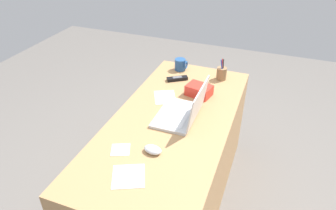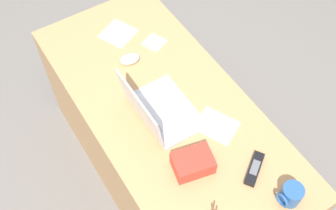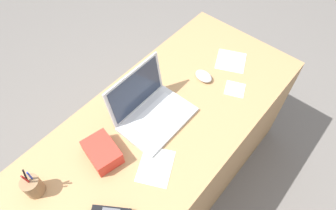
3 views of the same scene
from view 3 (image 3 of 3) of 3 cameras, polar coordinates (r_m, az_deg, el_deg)
The scene contains 9 objects.
ground_plane at distance 2.07m, azimuth -0.30°, elevation -13.47°, with size 6.00×6.00×0.00m, color slate.
desk at distance 1.74m, azimuth -0.35°, elevation -8.91°, with size 1.54×0.71×0.72m, color tan.
laptop at distance 1.40m, azimuth -3.32°, elevation -0.93°, with size 0.34×0.26×0.23m.
computer_mouse at distance 1.58m, azimuth 6.84°, elevation 5.51°, with size 0.07×0.10×0.04m, color silver.
pen_holder at distance 1.33m, azimuth -24.46°, elevation -13.96°, with size 0.07×0.07×0.17m.
snack_bag at distance 1.33m, azimuth -12.49°, elevation -8.80°, with size 0.12×0.16×0.07m, color red.
paper_note_near_laptop at distance 1.31m, azimuth -2.39°, elevation -11.61°, with size 0.18×0.14×0.00m, color white.
paper_note_left at distance 1.57m, azimuth 12.68°, elevation 2.99°, with size 0.10×0.10×0.00m, color white.
paper_note_right at distance 1.71m, azimuth 11.95°, elevation 8.25°, with size 0.16×0.15×0.00m, color white.
Camera 3 is at (-0.60, -0.52, 1.91)m, focal length 31.84 mm.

